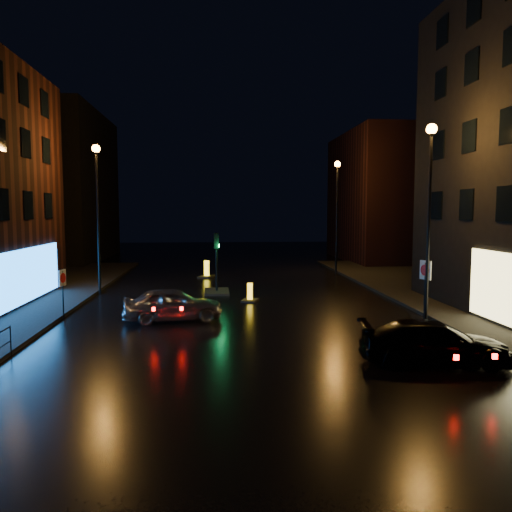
% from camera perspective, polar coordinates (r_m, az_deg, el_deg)
% --- Properties ---
extents(ground, '(120.00, 120.00, 0.00)m').
position_cam_1_polar(ground, '(15.41, 0.42, -12.70)').
color(ground, black).
rests_on(ground, ground).
extents(building_far_left, '(8.00, 16.00, 14.00)m').
position_cam_1_polar(building_far_left, '(51.76, -21.48, 7.38)').
color(building_far_left, black).
rests_on(building_far_left, ground).
extents(building_far_right, '(8.00, 14.00, 12.00)m').
position_cam_1_polar(building_far_right, '(49.40, 14.57, 6.53)').
color(building_far_right, black).
rests_on(building_far_right, ground).
extents(street_lamp_lfar, '(0.44, 0.44, 8.37)m').
position_cam_1_polar(street_lamp_lfar, '(29.32, -17.68, 6.59)').
color(street_lamp_lfar, black).
rests_on(street_lamp_lfar, ground).
extents(street_lamp_rnear, '(0.44, 0.44, 8.37)m').
position_cam_1_polar(street_lamp_rnear, '(22.55, 19.24, 7.02)').
color(street_lamp_rnear, black).
rests_on(street_lamp_rnear, ground).
extents(street_lamp_rfar, '(0.44, 0.44, 8.37)m').
position_cam_1_polar(street_lamp_rfar, '(37.73, 9.24, 6.41)').
color(street_lamp_rfar, black).
rests_on(street_lamp_rfar, ground).
extents(traffic_signal, '(1.40, 2.40, 3.45)m').
position_cam_1_polar(traffic_signal, '(28.91, -4.51, -3.22)').
color(traffic_signal, black).
rests_on(traffic_signal, ground).
extents(silver_hatchback, '(4.41, 2.23, 1.44)m').
position_cam_1_polar(silver_hatchback, '(21.84, -9.46, -5.46)').
color(silver_hatchback, '#AAACB2').
rests_on(silver_hatchback, ground).
extents(dark_sedan, '(4.77, 2.44, 1.32)m').
position_cam_1_polar(dark_sedan, '(16.60, 19.71, -9.32)').
color(dark_sedan, black).
rests_on(dark_sedan, ground).
extents(bollard_near, '(1.04, 1.27, 0.96)m').
position_cam_1_polar(bollard_near, '(26.20, -0.70, -4.73)').
color(bollard_near, black).
rests_on(bollard_near, ground).
extents(bollard_far, '(1.33, 1.60, 1.20)m').
position_cam_1_polar(bollard_far, '(35.59, -5.66, -2.02)').
color(bollard_far, black).
rests_on(bollard_far, ground).
extents(road_sign_left, '(0.17, 0.53, 2.20)m').
position_cam_1_polar(road_sign_left, '(23.18, -21.24, -2.80)').
color(road_sign_left, black).
rests_on(road_sign_left, ground).
extents(road_sign_right, '(0.29, 0.59, 2.55)m').
position_cam_1_polar(road_sign_right, '(23.12, 18.78, -2.08)').
color(road_sign_right, black).
rests_on(road_sign_right, ground).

